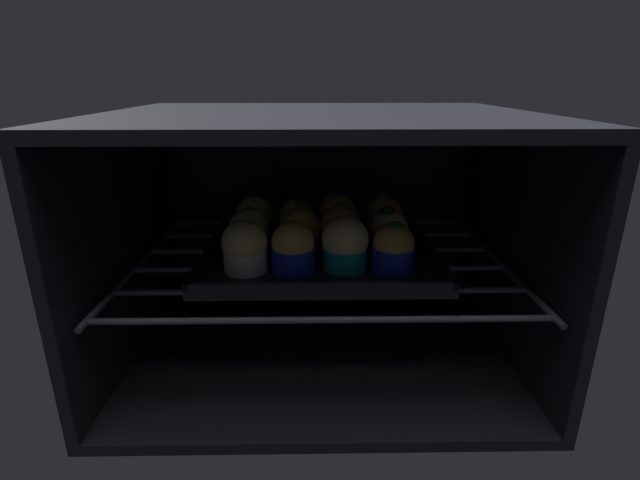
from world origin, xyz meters
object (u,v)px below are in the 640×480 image
(baking_tray, at_px, (320,255))
(muffin_row1_col2, at_px, (340,230))
(muffin_row0_col3, at_px, (393,248))
(muffin_row1_col3, at_px, (389,232))
(muffin_row1_col1, at_px, (300,233))
(muffin_row2_col3, at_px, (383,218))
(muffin_row0_col2, at_px, (345,245))
(muffin_row2_col2, at_px, (338,217))
(muffin_row2_col0, at_px, (254,219))
(muffin_row0_col1, at_px, (293,248))
(muffin_row2_col1, at_px, (297,220))
(muffin_row0_col0, at_px, (245,248))
(muffin_row1_col0, at_px, (249,232))

(baking_tray, bearing_deg, muffin_row1_col2, 6.86)
(muffin_row0_col3, relative_size, muffin_row1_col3, 0.97)
(muffin_row1_col1, xyz_separation_m, muffin_row2_col3, (0.13, 0.07, 0.00))
(muffin_row0_col2, xyz_separation_m, muffin_row2_col2, (-0.00, 0.13, 0.00))
(muffin_row2_col0, bearing_deg, muffin_row0_col1, -63.07)
(muffin_row0_col2, distance_m, muffin_row1_col1, 0.09)
(muffin_row1_col3, bearing_deg, baking_tray, -179.71)
(baking_tray, relative_size, muffin_row1_col2, 4.49)
(muffin_row2_col1, bearing_deg, muffin_row1_col2, -44.70)
(muffin_row0_col3, distance_m, muffin_row1_col2, 0.10)
(muffin_row1_col2, distance_m, muffin_row2_col0, 0.15)
(baking_tray, height_order, muffin_row1_col1, muffin_row1_col1)
(baking_tray, xyz_separation_m, muffin_row1_col3, (0.10, 0.00, 0.04))
(muffin_row0_col1, bearing_deg, muffin_row2_col2, 62.98)
(muffin_row1_col3, height_order, muffin_row2_col1, muffin_row1_col3)
(baking_tray, height_order, muffin_row2_col1, muffin_row2_col1)
(muffin_row0_col3, relative_size, muffin_row1_col1, 1.00)
(muffin_row1_col3, bearing_deg, muffin_row2_col0, 162.42)
(muffin_row0_col0, bearing_deg, muffin_row2_col3, 33.13)
(muffin_row1_col0, relative_size, muffin_row2_col1, 1.02)
(muffin_row2_col1, xyz_separation_m, muffin_row2_col3, (0.14, -0.00, 0.00))
(muffin_row1_col1, bearing_deg, muffin_row1_col3, 0.98)
(muffin_row2_col1, bearing_deg, muffin_row0_col0, -115.23)
(muffin_row1_col3, height_order, muffin_row2_col3, muffin_row2_col3)
(muffin_row0_col3, relative_size, muffin_row2_col2, 0.90)
(muffin_row1_col2, bearing_deg, baking_tray, -173.14)
(muffin_row0_col3, relative_size, muffin_row2_col0, 0.97)
(muffin_row0_col1, height_order, muffin_row0_col3, same)
(muffin_row2_col3, bearing_deg, muffin_row0_col2, -118.55)
(baking_tray, distance_m, muffin_row1_col2, 0.05)
(muffin_row1_col2, bearing_deg, muffin_row2_col3, 40.31)
(muffin_row1_col3, xyz_separation_m, muffin_row2_col2, (-0.07, 0.06, 0.00))
(muffin_row0_col0, height_order, muffin_row1_col1, muffin_row0_col0)
(muffin_row0_col3, bearing_deg, baking_tray, 145.91)
(muffin_row1_col1, bearing_deg, muffin_row2_col2, 47.75)
(muffin_row1_col2, height_order, muffin_row2_col1, muffin_row1_col2)
(muffin_row0_col3, height_order, muffin_row2_col2, muffin_row2_col2)
(baking_tray, xyz_separation_m, muffin_row0_col1, (-0.04, -0.07, 0.04))
(muffin_row0_col3, distance_m, muffin_row2_col3, 0.13)
(muffin_row0_col1, relative_size, muffin_row1_col1, 1.00)
(muffin_row0_col1, distance_m, muffin_row2_col3, 0.19)
(muffin_row2_col1, bearing_deg, muffin_row2_col3, -1.85)
(baking_tray, relative_size, muffin_row2_col0, 4.81)
(muffin_row1_col2, xyz_separation_m, muffin_row1_col3, (0.07, -0.00, -0.00))
(muffin_row2_col0, relative_size, muffin_row2_col2, 0.93)
(muffin_row1_col3, bearing_deg, muffin_row0_col1, -154.16)
(muffin_row0_col0, relative_size, muffin_row0_col2, 0.95)
(muffin_row1_col0, relative_size, muffin_row1_col1, 1.00)
(muffin_row0_col1, xyz_separation_m, muffin_row1_col0, (-0.07, 0.07, 0.00))
(muffin_row0_col2, xyz_separation_m, muffin_row1_col1, (-0.06, 0.06, -0.00))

